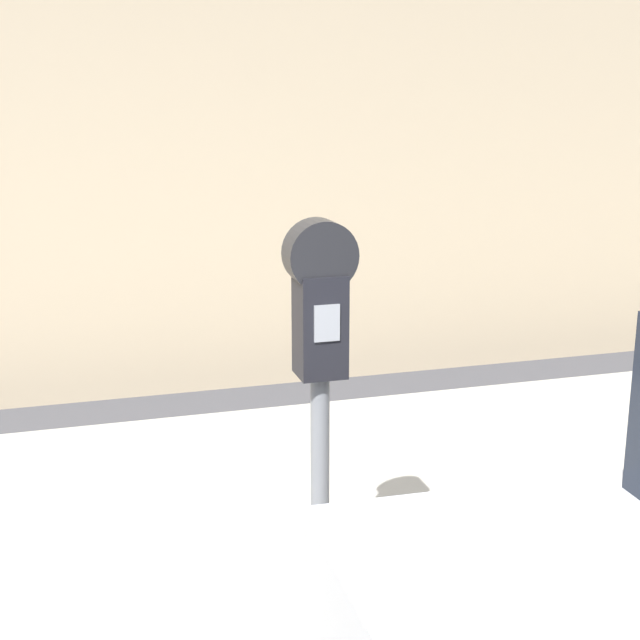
% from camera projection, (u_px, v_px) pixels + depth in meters
% --- Properties ---
extents(sidewalk, '(24.00, 2.80, 0.11)m').
position_uv_depth(sidewalk, '(156.00, 542.00, 3.92)').
color(sidewalk, '#BCB7AD').
rests_on(sidewalk, ground_plane).
extents(building_facade, '(24.00, 0.30, 4.97)m').
position_uv_depth(building_facade, '(96.00, 6.00, 5.44)').
color(building_facade, tan).
rests_on(building_facade, ground_plane).
extents(parking_meter, '(0.23, 0.15, 1.48)m').
position_uv_depth(parking_meter, '(320.00, 345.00, 2.91)').
color(parking_meter, slate).
rests_on(parking_meter, sidewalk).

